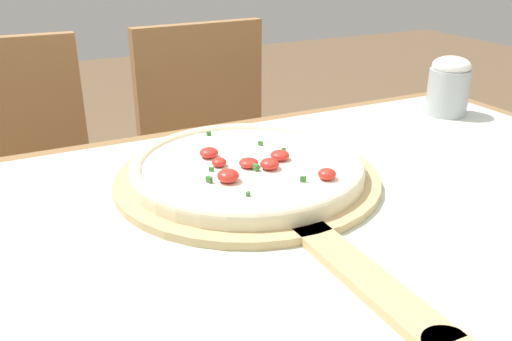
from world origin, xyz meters
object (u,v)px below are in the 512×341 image
(flour_cup, at_px, (449,85))
(chair_right, at_px, (216,163))
(chair_left, at_px, (19,200))
(pizza, at_px, (247,167))
(pizza_peel, at_px, (254,184))

(flour_cup, bearing_deg, chair_right, 120.71)
(chair_left, distance_m, flour_cup, 1.03)
(chair_left, relative_size, flour_cup, 7.46)
(pizza, relative_size, flour_cup, 2.89)
(chair_left, relative_size, chair_right, 1.00)
(pizza, height_order, chair_left, chair_left)
(chair_right, bearing_deg, chair_left, 176.86)
(chair_right, bearing_deg, flour_cup, -62.41)
(pizza, height_order, chair_right, chair_right)
(pizza, height_order, flour_cup, flour_cup)
(chair_right, bearing_deg, pizza, -111.09)
(pizza, relative_size, chair_right, 0.39)
(pizza_peel, xyz_separation_m, flour_cup, (0.52, 0.15, 0.06))
(pizza_peel, distance_m, pizza, 0.03)
(pizza_peel, height_order, pizza, pizza)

